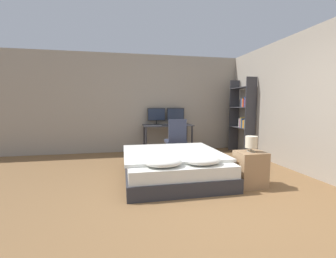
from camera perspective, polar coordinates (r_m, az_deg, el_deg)
ground_plane at (r=3.06m, az=12.86°, el=-19.35°), size 20.00×20.00×0.00m
wall_back at (r=6.46m, az=-1.12°, el=6.47°), size 12.00×0.06×2.70m
wall_side_right at (r=5.24m, az=28.76°, el=5.82°), size 0.06×12.00×2.70m
bed at (r=4.08m, az=1.34°, el=-9.15°), size 1.73×1.92×0.54m
nightstand at (r=3.90m, az=20.17°, el=-9.51°), size 0.44×0.38×0.56m
bedside_lamp at (r=3.81m, az=20.41°, el=-3.20°), size 0.19×0.19×0.25m
desk at (r=6.13m, az=-0.11°, el=0.14°), size 1.33×0.63×0.78m
monitor_left at (r=6.26m, az=-2.96°, el=3.58°), size 0.50×0.16×0.45m
monitor_right at (r=6.37m, az=1.93°, el=3.62°), size 0.50×0.16×0.45m
keyboard at (r=5.91m, az=0.29°, el=1.02°), size 0.41×0.13×0.02m
computer_mouse at (r=5.98m, az=3.06°, el=1.15°), size 0.07×0.05×0.04m
office_chair at (r=5.49m, az=2.04°, el=-3.57°), size 0.52×0.52×0.98m
bookshelf at (r=6.33m, az=18.67°, el=3.82°), size 0.30×0.88×2.01m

